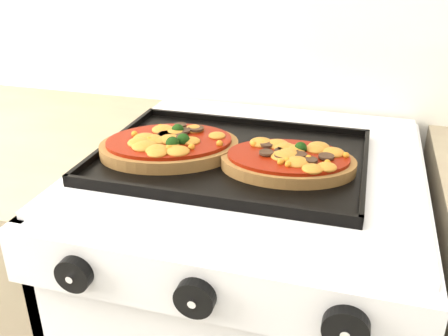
% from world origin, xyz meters
% --- Properties ---
extents(control_panel, '(0.60, 0.02, 0.09)m').
position_xyz_m(control_panel, '(-0.02, 1.39, 0.85)').
color(control_panel, silver).
rests_on(control_panel, stove).
extents(knob_left, '(0.05, 0.02, 0.05)m').
position_xyz_m(knob_left, '(-0.20, 1.37, 0.85)').
color(knob_left, black).
rests_on(knob_left, control_panel).
extents(knob_center, '(0.06, 0.02, 0.06)m').
position_xyz_m(knob_center, '(-0.02, 1.37, 0.85)').
color(knob_center, black).
rests_on(knob_center, control_panel).
extents(knob_right, '(0.06, 0.02, 0.06)m').
position_xyz_m(knob_right, '(0.17, 1.37, 0.85)').
color(knob_right, black).
rests_on(knob_right, control_panel).
extents(baking_tray, '(0.47, 0.35, 0.02)m').
position_xyz_m(baking_tray, '(-0.06, 1.67, 0.92)').
color(baking_tray, black).
rests_on(baking_tray, stove).
extents(pizza_left, '(0.30, 0.26, 0.04)m').
position_xyz_m(pizza_left, '(-0.17, 1.65, 0.94)').
color(pizza_left, olive).
rests_on(pizza_left, baking_tray).
extents(pizza_right, '(0.25, 0.18, 0.03)m').
position_xyz_m(pizza_right, '(0.05, 1.65, 0.94)').
color(pizza_right, olive).
rests_on(pizza_right, baking_tray).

